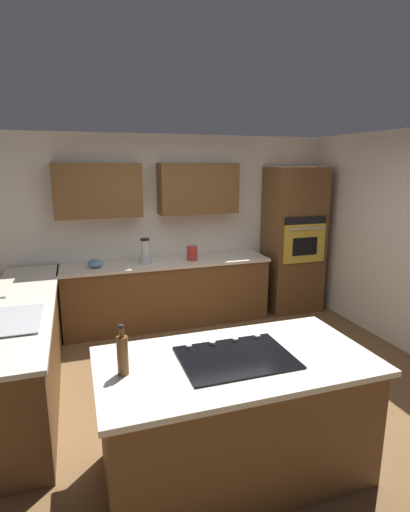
{
  "coord_description": "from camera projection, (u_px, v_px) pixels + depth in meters",
  "views": [
    {
      "loc": [
        1.26,
        3.46,
        2.2
      ],
      "look_at": [
        -0.25,
        -1.13,
        1.08
      ],
      "focal_mm": 27.89,
      "sensor_mm": 36.0,
      "label": 1
    }
  ],
  "objects": [
    {
      "name": "ground_plane",
      "position": [
        216.0,
        384.0,
        4.08
      ],
      "size": [
        14.0,
        14.0,
        0.0
      ],
      "primitive_type": "plane",
      "color": "brown"
    },
    {
      "name": "wall_back",
      "position": [
        163.0,
        219.0,
        5.62
      ],
      "size": [
        6.0,
        0.44,
        2.6
      ],
      "color": "white",
      "rests_on": "ground"
    },
    {
      "name": "wall_left",
      "position": [
        398.0,
        240.0,
        4.81
      ],
      "size": [
        0.1,
        4.0,
        2.6
      ],
      "primitive_type": "cube",
      "color": "white",
      "rests_on": "ground"
    },
    {
      "name": "lower_cabinets_back",
      "position": [
        168.0,
        294.0,
        5.54
      ],
      "size": [
        2.8,
        0.6,
        0.86
      ],
      "primitive_type": "cube",
      "color": "brown",
      "rests_on": "ground"
    },
    {
      "name": "countertop_back",
      "position": [
        167.0,
        263.0,
        5.44
      ],
      "size": [
        2.84,
        0.64,
        0.04
      ],
      "primitive_type": "cube",
      "color": "silver",
      "rests_on": "lower_cabinets_back"
    },
    {
      "name": "lower_cabinets_side",
      "position": [
        25.0,
        347.0,
        3.93
      ],
      "size": [
        0.6,
        2.9,
        0.86
      ],
      "primitive_type": "cube",
      "color": "brown",
      "rests_on": "ground"
    },
    {
      "name": "countertop_side",
      "position": [
        20.0,
        304.0,
        3.83
      ],
      "size": [
        0.64,
        2.94,
        0.04
      ],
      "primitive_type": "cube",
      "color": "silver",
      "rests_on": "lower_cabinets_side"
    },
    {
      "name": "island_base",
      "position": [
        235.0,
        419.0,
        2.83
      ],
      "size": [
        1.82,
        0.91,
        0.86
      ],
      "primitive_type": "cube",
      "color": "brown",
      "rests_on": "ground"
    },
    {
      "name": "island_top",
      "position": [
        236.0,
        361.0,
        2.73
      ],
      "size": [
        1.9,
        0.99,
        0.04
      ],
      "primitive_type": "cube",
      "color": "silver",
      "rests_on": "island_base"
    },
    {
      "name": "wall_oven",
      "position": [
        293.0,
        240.0,
        5.99
      ],
      "size": [
        0.8,
        0.66,
        2.16
      ],
      "color": "brown",
      "rests_on": "ground"
    },
    {
      "name": "sink_unit",
      "position": [
        11.0,
        320.0,
        3.35
      ],
      "size": [
        0.46,
        0.7,
        0.23
      ],
      "color": "#515456",
      "rests_on": "countertop_side"
    },
    {
      "name": "cooktop",
      "position": [
        236.0,
        357.0,
        2.73
      ],
      "size": [
        0.76,
        0.56,
        0.03
      ],
      "color": "black",
      "rests_on": "island_top"
    },
    {
      "name": "blender",
      "position": [
        145.0,
        253.0,
        5.28
      ],
      "size": [
        0.15,
        0.15,
        0.34
      ],
      "color": "silver",
      "rests_on": "countertop_back"
    },
    {
      "name": "mixing_bowl",
      "position": [
        95.0,
        263.0,
        5.1
      ],
      "size": [
        0.2,
        0.2,
        0.11
      ],
      "primitive_type": "ellipsoid",
      "color": "#668CB2",
      "rests_on": "countertop_back"
    },
    {
      "name": "kettle",
      "position": [
        192.0,
        253.0,
        5.49
      ],
      "size": [
        0.15,
        0.15,
        0.19
      ],
      "primitive_type": "cylinder",
      "color": "red",
      "rests_on": "countertop_back"
    },
    {
      "name": "oil_bottle",
      "position": [
        123.0,
        354.0,
        2.49
      ],
      "size": [
        0.07,
        0.07,
        0.33
      ],
      "color": "brown",
      "rests_on": "island_top"
    }
  ]
}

